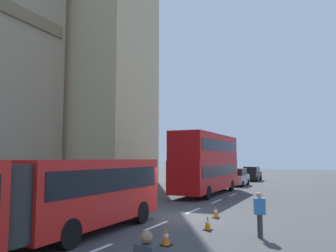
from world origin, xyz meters
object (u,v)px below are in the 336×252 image
traffic_cone_east (216,212)px  pedestrian_by_kerb (260,213)px  traffic_cone_middle (208,223)px  double_decker_bus (207,161)px  traffic_cone_west (166,237)px  sedan_lead (237,177)px  sedan_trailing (252,174)px

traffic_cone_east → pedestrian_by_kerb: 4.40m
traffic_cone_middle → pedestrian_by_kerb: 2.35m
double_decker_bus → traffic_cone_middle: 14.17m
double_decker_bus → traffic_cone_east: 11.32m
double_decker_bus → traffic_cone_west: size_ratio=18.67×
sedan_lead → traffic_cone_west: bearing=-172.2°
sedan_lead → traffic_cone_west: size_ratio=7.59×
traffic_cone_middle → pedestrian_by_kerb: (-0.51, -2.20, 0.63)m
traffic_cone_east → traffic_cone_west: bearing=179.8°
traffic_cone_west → traffic_cone_middle: size_ratio=1.00×
traffic_cone_east → sedan_trailing: bearing=7.2°
traffic_cone_west → pedestrian_by_kerb: bearing=-48.5°
sedan_trailing → traffic_cone_west: (-34.39, -3.56, -0.63)m
sedan_trailing → double_decker_bus: bearing=179.3°
double_decker_bus → traffic_cone_west: bearing=-166.8°
traffic_cone_east → double_decker_bus: bearing=20.2°
double_decker_bus → sedan_trailing: (18.18, -0.23, -1.80)m
sedan_trailing → traffic_cone_middle: bearing=-172.6°
traffic_cone_east → sedan_lead: bearing=10.1°
traffic_cone_middle → pedestrian_by_kerb: size_ratio=0.34×
double_decker_bus → sedan_lead: (9.51, -0.28, -1.80)m
sedan_trailing → pedestrian_by_kerb: sedan_trailing is taller
pedestrian_by_kerb → double_decker_bus: bearing=25.3°
traffic_cone_west → pedestrian_by_kerb: (2.42, -2.74, 0.63)m
sedan_trailing → pedestrian_by_kerb: bearing=-168.9°
sedan_lead → pedestrian_by_kerb: 24.12m
sedan_lead → traffic_cone_middle: bearing=-169.9°
sedan_lead → pedestrian_by_kerb: sedan_lead is taller
traffic_cone_middle → traffic_cone_east: bearing=10.0°
pedestrian_by_kerb → traffic_cone_east: bearing=38.5°
traffic_cone_middle → pedestrian_by_kerb: bearing=-103.0°
double_decker_bus → sedan_trailing: size_ratio=2.46×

